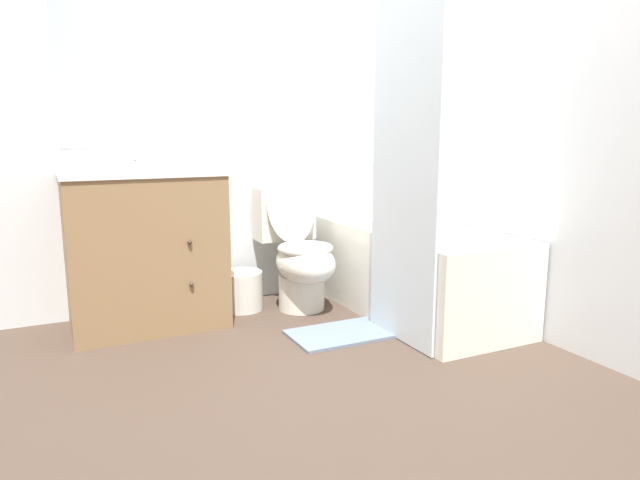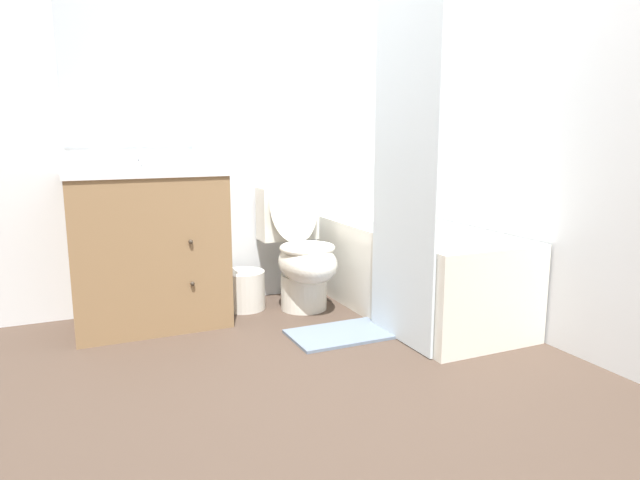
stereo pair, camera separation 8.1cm
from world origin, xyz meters
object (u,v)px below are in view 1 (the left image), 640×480
(sink_faucet, at_px, (135,162))
(bath_mat, at_px, (344,333))
(vanity_cabinet, at_px, (145,247))
(wastebasket, at_px, (241,291))
(soap_dispenser, at_px, (197,154))
(tissue_box, at_px, (195,159))
(hand_towel_folded, at_px, (89,167))
(bathtub, at_px, (413,270))
(toilet, at_px, (298,253))
(bath_towel_folded, at_px, (441,234))

(sink_faucet, xyz_separation_m, bath_mat, (0.94, -0.84, -0.93))
(vanity_cabinet, relative_size, wastebasket, 3.35)
(soap_dispenser, xyz_separation_m, bath_mat, (0.61, -0.68, -0.97))
(wastebasket, relative_size, tissue_box, 2.19)
(sink_faucet, distance_m, hand_towel_folded, 0.45)
(bathtub, bearing_deg, hand_towel_folded, 170.46)
(soap_dispenser, bearing_deg, toilet, -9.83)
(bathtub, distance_m, wastebasket, 1.08)
(bathtub, xyz_separation_m, hand_towel_folded, (-1.80, 0.30, 0.66))
(sink_faucet, distance_m, soap_dispenser, 0.37)
(vanity_cabinet, distance_m, toilet, 0.93)
(wastebasket, xyz_separation_m, soap_dispenser, (-0.25, -0.01, 0.86))
(wastebasket, distance_m, bath_mat, 0.79)
(vanity_cabinet, xyz_separation_m, soap_dispenser, (0.33, 0.04, 0.52))
(wastebasket, height_order, bath_mat, wastebasket)
(toilet, height_order, tissue_box, tissue_box)
(vanity_cabinet, distance_m, bath_towel_folded, 1.66)
(wastebasket, bearing_deg, toilet, -17.74)
(vanity_cabinet, bearing_deg, wastebasket, 4.67)
(bath_towel_folded, bearing_deg, vanity_cabinet, 147.85)
(bath_towel_folded, bearing_deg, toilet, 120.26)
(toilet, xyz_separation_m, bath_towel_folded, (0.48, -0.82, 0.21))
(soap_dispenser, xyz_separation_m, hand_towel_folded, (-0.61, -0.20, -0.05))
(tissue_box, height_order, soap_dispenser, soap_dispenser)
(bath_mat, bearing_deg, bathtub, 17.28)
(sink_faucet, distance_m, bath_towel_folded, 1.80)
(toilet, bearing_deg, wastebasket, 162.26)
(sink_faucet, height_order, soap_dispenser, soap_dispenser)
(soap_dispenser, bearing_deg, sink_faucet, 154.74)
(sink_faucet, relative_size, soap_dispenser, 0.80)
(toilet, relative_size, bath_mat, 1.44)
(toilet, height_order, bath_towel_folded, toilet)
(bathtub, relative_size, hand_towel_folded, 6.71)
(vanity_cabinet, distance_m, bathtub, 1.60)
(bathtub, xyz_separation_m, tissue_box, (-1.20, 0.53, 0.68))
(bath_towel_folded, bearing_deg, soap_dispenser, 139.39)
(bathtub, distance_m, bath_towel_folded, 0.52)
(bathtub, bearing_deg, vanity_cabinet, 162.93)
(sink_faucet, bearing_deg, tissue_box, -21.77)
(vanity_cabinet, distance_m, wastebasket, 0.67)
(sink_faucet, distance_m, tissue_box, 0.35)
(tissue_box, relative_size, hand_towel_folded, 0.56)
(vanity_cabinet, bearing_deg, sink_faucet, 90.00)
(sink_faucet, height_order, bath_mat, sink_faucet)
(soap_dispenser, relative_size, hand_towel_folded, 0.81)
(toilet, relative_size, wastebasket, 3.18)
(sink_faucet, xyz_separation_m, soap_dispenser, (0.33, -0.15, 0.04))
(sink_faucet, distance_m, bathtub, 1.78)
(sink_faucet, bearing_deg, wastebasket, -14.29)
(sink_faucet, bearing_deg, bath_towel_folded, -37.49)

